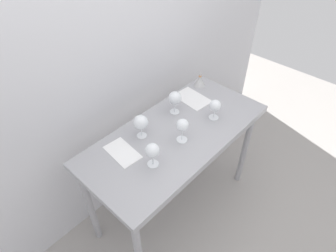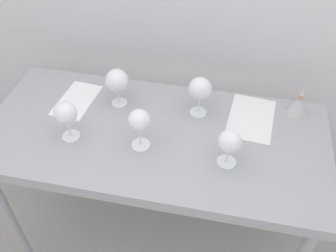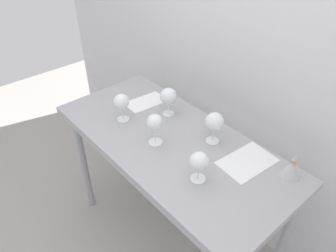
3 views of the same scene
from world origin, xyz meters
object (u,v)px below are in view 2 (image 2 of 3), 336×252
wine_glass_far_left (117,81)px  wine_glass_near_left (66,114)px  wine_glass_far_right (200,90)px  tasting_sheet_upper (251,118)px  tasting_sheet_lower (77,100)px  wine_glass_near_right (230,142)px  wine_glass_near_center (139,121)px  decanter_funnel (299,105)px

wine_glass_far_left → wine_glass_near_left: wine_glass_far_left is taller
wine_glass_near_left → wine_glass_far_right: size_ratio=0.95×
tasting_sheet_upper → tasting_sheet_lower: same height
wine_glass_near_right → tasting_sheet_lower: 0.73m
wine_glass_near_center → decanter_funnel: size_ratio=1.29×
wine_glass_near_right → wine_glass_far_right: size_ratio=0.88×
wine_glass_far_left → wine_glass_near_left: size_ratio=1.02×
wine_glass_far_right → tasting_sheet_upper: (0.22, 0.01, -0.12)m
wine_glass_near_right → tasting_sheet_lower: size_ratio=0.63×
tasting_sheet_upper → wine_glass_far_left: bearing=-173.3°
tasting_sheet_lower → wine_glass_far_right: bearing=8.3°
wine_glass_near_right → tasting_sheet_lower: wine_glass_near_right is taller
wine_glass_far_left → tasting_sheet_lower: 0.23m
wine_glass_far_left → tasting_sheet_lower: (-0.19, -0.02, -0.12)m
wine_glass_near_center → tasting_sheet_lower: 0.43m
wine_glass_near_right → wine_glass_far_right: (-0.14, 0.26, 0.02)m
wine_glass_near_right → wine_glass_far_right: wine_glass_far_right is taller
wine_glass_near_center → tasting_sheet_upper: 0.50m
wine_glass_near_center → tasting_sheet_lower: wine_glass_near_center is taller
wine_glass_far_left → decanter_funnel: size_ratio=1.27×
wine_glass_near_left → decanter_funnel: bearing=20.5°
decanter_funnel → tasting_sheet_upper: bearing=-158.1°
wine_glass_near_right → decanter_funnel: wine_glass_near_right is taller
wine_glass_far_right → wine_glass_near_left: bearing=-152.7°
wine_glass_far_left → tasting_sheet_upper: wine_glass_far_left is taller
wine_glass_near_right → wine_glass_near_left: 0.62m
wine_glass_far_right → tasting_sheet_lower: wine_glass_far_right is taller
wine_glass_near_left → decanter_funnel: size_ratio=1.24×
wine_glass_far_right → wine_glass_far_left: bearing=-178.5°
wine_glass_far_left → tasting_sheet_upper: (0.57, 0.02, -0.12)m
wine_glass_near_right → tasting_sheet_lower: (-0.69, 0.23, -0.11)m
wine_glass_near_right → decanter_funnel: size_ratio=1.15×
wine_glass_near_left → tasting_sheet_upper: wine_glass_near_left is taller
wine_glass_far_right → tasting_sheet_upper: bearing=2.6°
wine_glass_far_left → tasting_sheet_lower: wine_glass_far_left is taller
decanter_funnel → wine_glass_near_left: bearing=-159.5°
wine_glass_near_left → tasting_sheet_upper: 0.76m
wine_glass_near_right → wine_glass_far_left: 0.55m
wine_glass_far_left → tasting_sheet_upper: 0.58m
wine_glass_near_left → wine_glass_far_right: 0.54m
wine_glass_near_right → decanter_funnel: (0.27, 0.34, -0.06)m
wine_glass_far_left → tasting_sheet_lower: size_ratio=0.69×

